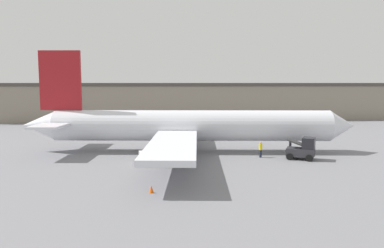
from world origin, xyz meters
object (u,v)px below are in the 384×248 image
(ground_crew_worker, at_px, (261,149))
(safety_cone_near, at_px, (151,189))
(airplane, at_px, (183,126))
(belt_loader_truck, at_px, (303,149))
(baggage_tug, at_px, (156,152))

(ground_crew_worker, relative_size, safety_cone_near, 3.12)
(airplane, height_order, belt_loader_truck, airplane)
(baggage_tug, height_order, belt_loader_truck, baggage_tug)
(ground_crew_worker, distance_m, belt_loader_truck, 4.41)
(belt_loader_truck, bearing_deg, baggage_tug, -149.74)
(airplane, bearing_deg, baggage_tug, -111.16)
(airplane, height_order, baggage_tug, airplane)
(airplane, relative_size, baggage_tug, 12.82)
(safety_cone_near, bearing_deg, airplane, 77.99)
(airplane, relative_size, belt_loader_truck, 11.78)
(ground_crew_worker, height_order, safety_cone_near, ground_crew_worker)
(ground_crew_worker, xyz_separation_m, safety_cone_near, (-11.63, -12.17, -0.64))
(belt_loader_truck, bearing_deg, airplane, -176.05)
(safety_cone_near, bearing_deg, belt_loader_truck, 34.08)
(airplane, bearing_deg, ground_crew_worker, -21.46)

